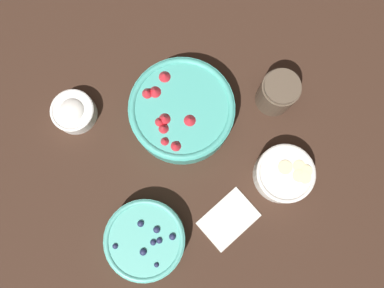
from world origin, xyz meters
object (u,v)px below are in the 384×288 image
bowl_cream (73,112)px  bowl_bananas (284,174)px  bowl_strawberries (181,111)px  bowl_blueberries (145,240)px  jar_chocolate (277,93)px

bowl_cream → bowl_bananas: bearing=-42.9°
bowl_strawberries → bowl_bananas: size_ratio=1.83×
bowl_blueberries → bowl_bananas: bearing=-1.2°
bowl_strawberries → bowl_blueberries: size_ratio=1.37×
bowl_blueberries → bowl_bananas: 0.35m
jar_chocolate → bowl_blueberries: bearing=-158.3°
bowl_strawberries → bowl_bananas: bowl_strawberries is taller
bowl_blueberries → jar_chocolate: size_ratio=1.73×
bowl_bananas → jar_chocolate: bearing=67.7°
bowl_bananas → bowl_strawberries: bearing=122.1°
bowl_blueberries → bowl_cream: bearing=94.9°
bowl_blueberries → bowl_strawberries: bearing=48.7°
bowl_bananas → jar_chocolate: jar_chocolate is taller
bowl_blueberries → bowl_bananas: bowl_blueberries is taller
jar_chocolate → bowl_bananas: bearing=-112.3°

